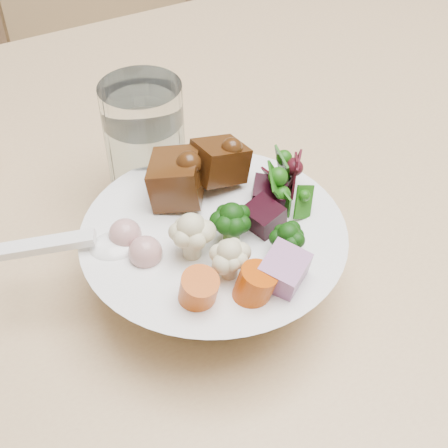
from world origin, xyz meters
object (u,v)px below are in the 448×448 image
object	(u,v)px
water_glass	(146,151)
chair_far	(128,72)
dining_table	(291,224)
food_bowl	(215,252)

from	to	relation	value
water_glass	chair_far	bearing A→B (deg)	80.06
dining_table	water_glass	world-z (taller)	water_glass
water_glass	food_bowl	bearing A→B (deg)	-79.82
dining_table	food_bowl	bearing A→B (deg)	-147.57
food_bowl	dining_table	bearing A→B (deg)	40.70
dining_table	chair_far	distance (m)	0.76
dining_table	food_bowl	xyz separation A→B (m)	(-0.14, -0.12, 0.12)
food_bowl	water_glass	bearing A→B (deg)	100.18
chair_far	water_glass	distance (m)	0.79
chair_far	water_glass	world-z (taller)	chair_far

